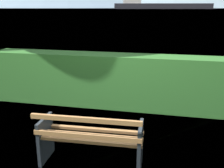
% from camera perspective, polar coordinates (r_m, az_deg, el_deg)
% --- Properties ---
extents(ground_plane, '(1400.00, 1400.00, 0.00)m').
position_cam_1_polar(ground_plane, '(4.19, -4.30, -16.42)').
color(ground_plane, '#567A38').
extents(water_surface, '(620.00, 620.00, 0.00)m').
position_cam_1_polar(water_surface, '(310.32, 12.90, 15.49)').
color(water_surface, '#6B8EA3').
rests_on(water_surface, ground_plane).
extents(park_bench, '(1.54, 0.64, 0.87)m').
position_cam_1_polar(park_bench, '(3.93, -4.64, -11.70)').
color(park_bench, olive).
rests_on(park_bench, ground_plane).
extents(hedge_row, '(6.24, 0.64, 1.23)m').
position_cam_1_polar(hedge_row, '(6.11, 2.13, 0.62)').
color(hedge_row, '#285B23').
rests_on(hedge_row, ground_plane).
extents(cargo_ship_large, '(109.40, 35.08, 18.22)m').
position_cam_1_polar(cargo_ship_large, '(314.35, 9.29, 16.61)').
color(cargo_ship_large, '#232328').
rests_on(cargo_ship_large, water_surface).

